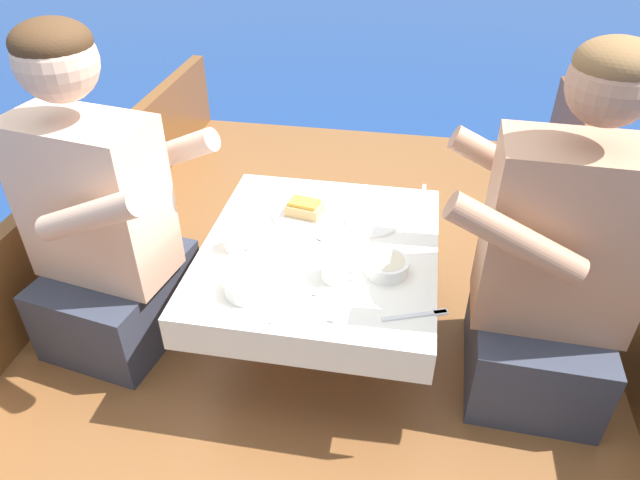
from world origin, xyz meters
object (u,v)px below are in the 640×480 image
sandwich (304,208)px  coffee_cup_port (235,240)px  coffee_cup_starboard (336,268)px  person_port (102,228)px  person_starboard (553,271)px

sandwich → coffee_cup_port: size_ratio=1.25×
coffee_cup_starboard → person_port: bearing=174.7°
person_port → coffee_cup_port: 0.40m
coffee_cup_starboard → sandwich: bearing=116.6°
person_port → person_starboard: 1.29m
person_starboard → coffee_cup_starboard: size_ratio=9.65×
coffee_cup_port → person_port: bearing=-177.1°
person_port → coffee_cup_port: bearing=12.7°
coffee_cup_port → coffee_cup_starboard: coffee_cup_starboard is taller
person_starboard → coffee_cup_port: 0.88m
person_starboard → coffee_cup_port: size_ratio=10.82×
person_starboard → coffee_cup_starboard: person_starboard is taller
coffee_cup_port → sandwich: bearing=50.7°
person_port → person_starboard: person_starboard is taller
person_port → coffee_cup_port: (0.40, 0.02, -0.01)m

